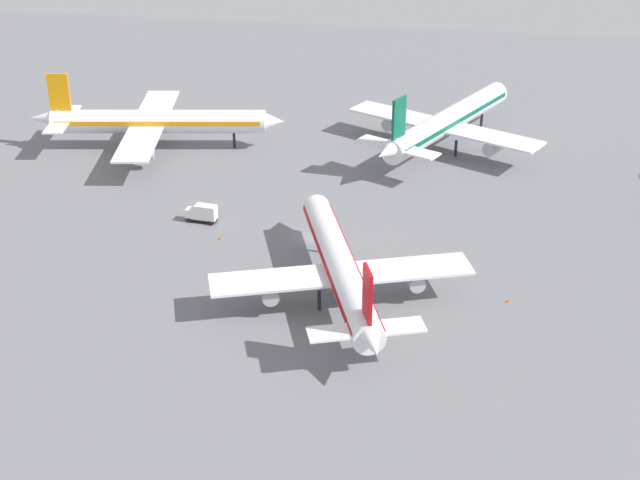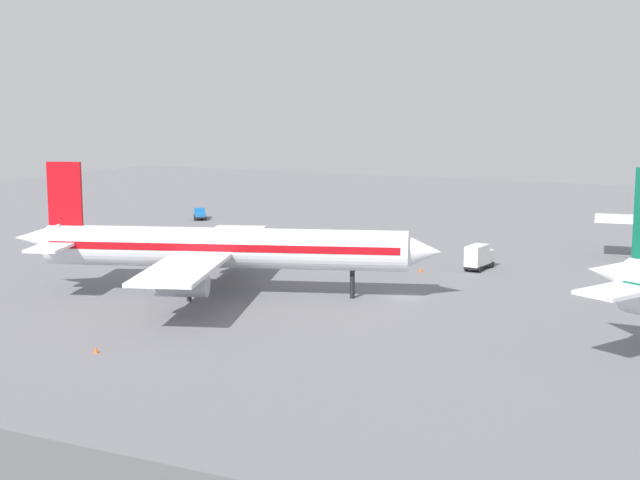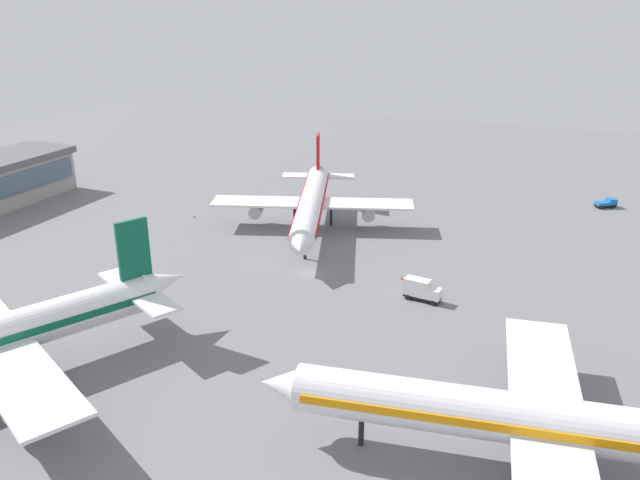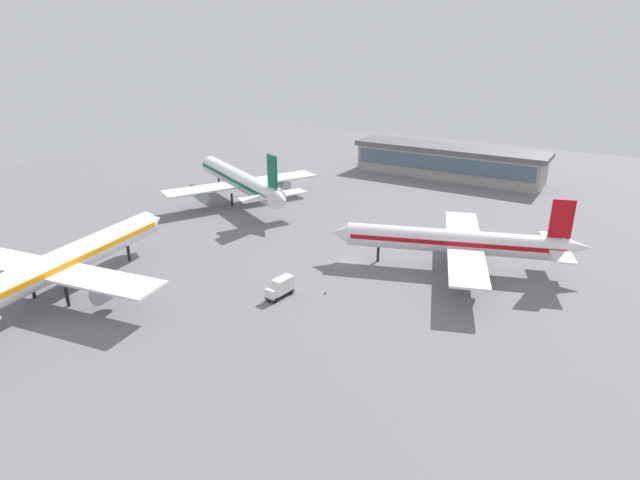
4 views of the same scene
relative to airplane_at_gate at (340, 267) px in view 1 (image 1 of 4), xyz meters
name	(u,v)px [view 1 (image 1 of 4)]	position (x,y,z in m)	size (l,w,h in m)	color
ground	(310,237)	(19.19, 7.93, -5.46)	(288.00, 288.00, 0.00)	slate
airplane_at_gate	(340,267)	(0.00, 0.00, 0.00)	(47.73, 39.26, 15.02)	white
airplane_taxiing	(156,121)	(54.58, 47.13, 0.44)	(43.10, 53.22, 16.24)	white
airplane_distant	(447,121)	(64.71, -13.19, 0.50)	(50.02, 41.62, 16.40)	white
catering_truck	(202,213)	(21.89, 27.87, -3.76)	(2.73, 5.78, 3.30)	black
safety_cone_near_gate	(220,238)	(15.73, 22.98, -5.16)	(0.44, 0.44, 0.60)	#EA590C
safety_cone_mid_apron	(508,300)	(3.01, -25.31, -5.16)	(0.44, 0.44, 0.60)	#EA590C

